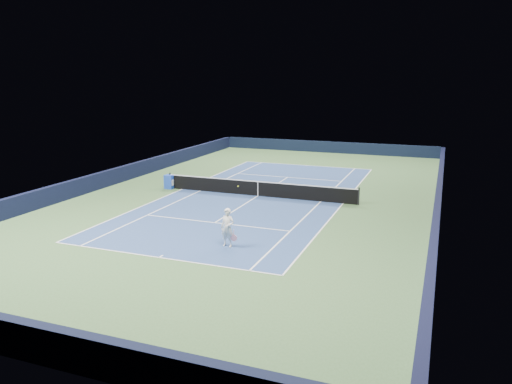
% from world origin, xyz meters
% --- Properties ---
extents(ground, '(40.00, 40.00, 0.00)m').
position_xyz_m(ground, '(0.00, 0.00, 0.00)').
color(ground, '#3B5D33').
rests_on(ground, ground).
extents(wall_far, '(22.00, 0.35, 1.10)m').
position_xyz_m(wall_far, '(0.00, 19.82, 0.55)').
color(wall_far, black).
rests_on(wall_far, ground).
extents(wall_near, '(22.00, 0.35, 1.10)m').
position_xyz_m(wall_near, '(0.00, -19.82, 0.55)').
color(wall_near, black).
rests_on(wall_near, ground).
extents(wall_right, '(0.35, 40.00, 1.10)m').
position_xyz_m(wall_right, '(10.82, 0.00, 0.55)').
color(wall_right, black).
rests_on(wall_right, ground).
extents(wall_left, '(0.35, 40.00, 1.10)m').
position_xyz_m(wall_left, '(-10.82, 0.00, 0.55)').
color(wall_left, black).
rests_on(wall_left, ground).
extents(court_surface, '(10.97, 23.77, 0.01)m').
position_xyz_m(court_surface, '(0.00, 0.00, 0.00)').
color(court_surface, navy).
rests_on(court_surface, ground).
extents(baseline_far, '(10.97, 0.08, 0.00)m').
position_xyz_m(baseline_far, '(0.00, 11.88, 0.01)').
color(baseline_far, white).
rests_on(baseline_far, ground).
extents(baseline_near, '(10.97, 0.08, 0.00)m').
position_xyz_m(baseline_near, '(0.00, -11.88, 0.01)').
color(baseline_near, white).
rests_on(baseline_near, ground).
extents(sideline_doubles_right, '(0.08, 23.77, 0.00)m').
position_xyz_m(sideline_doubles_right, '(5.49, 0.00, 0.01)').
color(sideline_doubles_right, white).
rests_on(sideline_doubles_right, ground).
extents(sideline_doubles_left, '(0.08, 23.77, 0.00)m').
position_xyz_m(sideline_doubles_left, '(-5.49, 0.00, 0.01)').
color(sideline_doubles_left, white).
rests_on(sideline_doubles_left, ground).
extents(sideline_singles_right, '(0.08, 23.77, 0.00)m').
position_xyz_m(sideline_singles_right, '(4.12, 0.00, 0.01)').
color(sideline_singles_right, white).
rests_on(sideline_singles_right, ground).
extents(sideline_singles_left, '(0.08, 23.77, 0.00)m').
position_xyz_m(sideline_singles_left, '(-4.12, 0.00, 0.01)').
color(sideline_singles_left, white).
rests_on(sideline_singles_left, ground).
extents(service_line_far, '(8.23, 0.08, 0.00)m').
position_xyz_m(service_line_far, '(0.00, 6.40, 0.01)').
color(service_line_far, white).
rests_on(service_line_far, ground).
extents(service_line_near, '(8.23, 0.08, 0.00)m').
position_xyz_m(service_line_near, '(0.00, -6.40, 0.01)').
color(service_line_near, white).
rests_on(service_line_near, ground).
extents(center_service_line, '(0.08, 12.80, 0.00)m').
position_xyz_m(center_service_line, '(0.00, 0.00, 0.01)').
color(center_service_line, white).
rests_on(center_service_line, ground).
extents(center_mark_far, '(0.08, 0.30, 0.00)m').
position_xyz_m(center_mark_far, '(0.00, 11.73, 0.01)').
color(center_mark_far, white).
rests_on(center_mark_far, ground).
extents(center_mark_near, '(0.08, 0.30, 0.00)m').
position_xyz_m(center_mark_near, '(0.00, -11.73, 0.01)').
color(center_mark_near, white).
rests_on(center_mark_near, ground).
extents(tennis_net, '(12.90, 0.10, 1.07)m').
position_xyz_m(tennis_net, '(0.00, 0.00, 0.50)').
color(tennis_net, black).
rests_on(tennis_net, ground).
extents(sponsor_cube, '(0.62, 0.53, 0.94)m').
position_xyz_m(sponsor_cube, '(-6.40, -0.12, 0.47)').
color(sponsor_cube, blue).
rests_on(sponsor_cube, ground).
extents(tennis_player, '(0.82, 1.28, 2.61)m').
position_xyz_m(tennis_player, '(2.15, -9.55, 0.88)').
color(tennis_player, white).
rests_on(tennis_player, ground).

